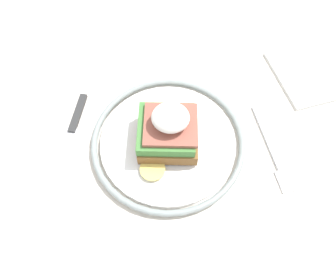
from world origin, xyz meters
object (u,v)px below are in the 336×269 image
fork (273,151)px  knife (71,135)px  sandwich (168,131)px  plate (168,143)px  napkin (311,73)px

fork → knife: 0.33m
sandwich → knife: bearing=-5.2°
sandwich → knife: sandwich is taller
sandwich → fork: sandwich is taller
fork → sandwich: bearing=-3.0°
plate → sandwich: (-0.00, -0.00, 0.04)m
plate → sandwich: bearing=-121.2°
napkin → plate: bearing=30.8°
fork → knife: knife is taller
plate → napkin: (-0.26, -0.16, -0.00)m
sandwich → knife: 0.17m
fork → knife: size_ratio=0.81×
plate → sandwich: size_ratio=2.16×
sandwich → plate: bearing=58.8°
plate → knife: (0.16, -0.01, -0.01)m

